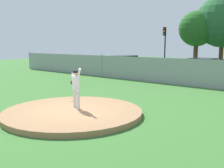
# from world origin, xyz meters

# --- Properties ---
(ground_plane) EXTENTS (80.00, 80.00, 0.00)m
(ground_plane) POSITION_xyz_m (0.00, 6.00, 0.00)
(ground_plane) COLOR #386B2D
(asphalt_strip) EXTENTS (44.00, 7.00, 0.01)m
(asphalt_strip) POSITION_xyz_m (0.00, 14.50, 0.00)
(asphalt_strip) COLOR #2B2B2D
(asphalt_strip) RESTS_ON ground_plane
(pitchers_mound) EXTENTS (5.55, 5.55, 0.20)m
(pitchers_mound) POSITION_xyz_m (0.00, 0.00, 0.10)
(pitchers_mound) COLOR #99704C
(pitchers_mound) RESTS_ON ground_plane
(pitcher_youth) EXTENTS (0.77, 0.38, 1.68)m
(pitcher_youth) POSITION_xyz_m (-0.11, 0.29, 1.16)
(pitcher_youth) COLOR silver
(pitcher_youth) RESTS_ON pitchers_mound
(baseball) EXTENTS (0.07, 0.07, 0.07)m
(baseball) POSITION_xyz_m (-1.23, 0.98, 0.24)
(baseball) COLOR white
(baseball) RESTS_ON pitchers_mound
(chainlink_fence) EXTENTS (39.07, 0.07, 1.96)m
(chainlink_fence) POSITION_xyz_m (0.00, 10.00, 0.93)
(chainlink_fence) COLOR gray
(chainlink_fence) RESTS_ON ground_plane
(parked_car_burgundy) EXTENTS (1.99, 4.08, 1.69)m
(parked_car_burgundy) POSITION_xyz_m (-0.83, 14.90, 0.80)
(parked_car_burgundy) COLOR maroon
(parked_car_burgundy) RESTS_ON ground_plane
(parked_car_charcoal) EXTENTS (2.17, 4.87, 1.68)m
(parked_car_charcoal) POSITION_xyz_m (-9.24, 14.92, 0.81)
(parked_car_charcoal) COLOR #232328
(parked_car_charcoal) RESTS_ON ground_plane
(traffic_cone_orange) EXTENTS (0.40, 0.40, 0.55)m
(traffic_cone_orange) POSITION_xyz_m (-6.56, 11.60, 0.26)
(traffic_cone_orange) COLOR orange
(traffic_cone_orange) RESTS_ON asphalt_strip
(traffic_light_near) EXTENTS (0.28, 0.46, 4.68)m
(traffic_light_near) POSITION_xyz_m (-6.73, 18.80, 3.21)
(traffic_light_near) COLOR black
(traffic_light_near) RESTS_ON ground_plane
(tree_tall_centre) EXTENTS (3.88, 3.88, 6.49)m
(tree_tall_centre) POSITION_xyz_m (-4.29, 21.38, 4.52)
(tree_tall_centre) COLOR #4C331E
(tree_tall_centre) RESTS_ON ground_plane
(tree_slender_far) EXTENTS (5.70, 5.70, 8.19)m
(tree_slender_far) POSITION_xyz_m (-2.05, 22.93, 5.33)
(tree_slender_far) COLOR #4C331E
(tree_slender_far) RESTS_ON ground_plane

